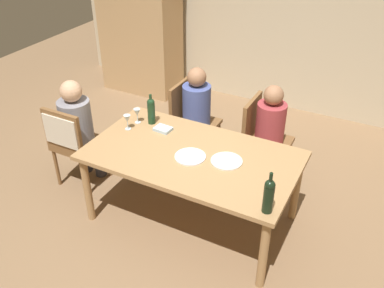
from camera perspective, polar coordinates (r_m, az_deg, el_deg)
The scene contains 17 objects.
ground_plane at distance 4.15m, azimuth 0.00°, elevation -9.84°, with size 10.00×10.00×0.00m, color #846647.
rear_room_partition at distance 5.80m, azimuth 13.12°, elevation 17.35°, with size 6.40×0.12×2.70m, color beige.
armoire_cabinet at distance 6.29m, azimuth -7.09°, elevation 16.68°, with size 1.18×0.62×2.18m.
dining_table at distance 3.73m, azimuth 0.00°, elevation -2.28°, with size 1.84×1.04×0.74m.
chair_far_left at distance 4.68m, azimuth -0.35°, elevation 3.65°, with size 0.44×0.44×0.92m.
chair_left_end at distance 4.35m, azimuth -16.16°, elevation 0.76°, with size 0.44×0.46×0.92m.
chair_far_right at distance 4.40m, azimuth 9.24°, elevation 1.19°, with size 0.44×0.44×0.92m.
person_woman_host at distance 4.57m, azimuth 0.90°, elevation 4.64°, with size 0.35×0.30×1.13m.
person_man_bearded at distance 4.41m, azimuth -15.04°, elevation 2.47°, with size 0.32×0.37×1.16m.
person_man_guest at distance 4.32m, azimuth 10.77°, elevation 2.05°, with size 0.34×0.29×1.11m.
wine_bottle_tall_green at distance 3.05m, azimuth 10.30°, elevation -6.77°, with size 0.08×0.08×0.34m.
wine_bottle_dark_red at distance 4.10m, azimuth -5.52°, elevation 4.56°, with size 0.07×0.07×0.31m.
wine_glass_near_left at distance 4.04m, azimuth -8.73°, elevation 3.32°, with size 0.07×0.07×0.15m.
wine_glass_centre at distance 4.14m, azimuth -7.41°, elevation 4.18°, with size 0.07×0.07×0.15m.
dinner_plate_host at distance 3.59m, azimuth 4.68°, elevation -2.31°, with size 0.27×0.27×0.01m, color silver.
dinner_plate_guest_left at distance 3.64m, azimuth -0.24°, elevation -1.71°, with size 0.27×0.27×0.01m, color white.
folded_napkin at distance 4.03m, azimuth -3.92°, elevation 2.03°, with size 0.16×0.12×0.03m, color #ADC6D6.
Camera 1 is at (1.41, -2.71, 2.80)m, focal length 39.58 mm.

